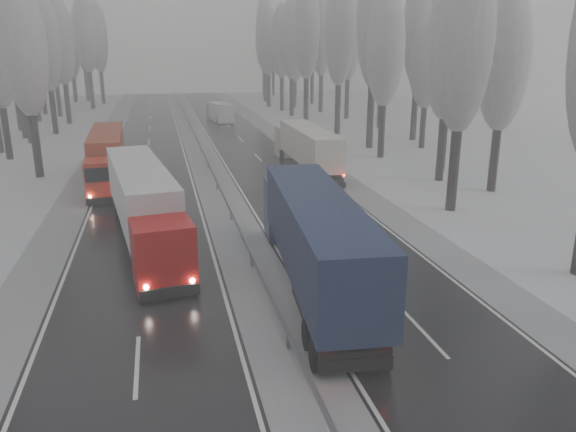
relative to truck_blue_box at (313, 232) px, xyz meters
name	(u,v)px	position (x,y,z in m)	size (l,w,h in m)	color
carriageway_right	(304,206)	(2.96, 12.86, -2.55)	(7.50, 200.00, 0.03)	black
carriageway_left	(145,216)	(-7.54, 12.86, -2.55)	(7.50, 200.00, 0.03)	black
median_slush	(227,211)	(-2.29, 12.86, -2.55)	(3.00, 200.00, 0.04)	#9FA2A7
shoulder_right	(373,202)	(7.91, 12.86, -2.55)	(2.40, 200.00, 0.04)	#9FA2A7
shoulder_left	(63,221)	(-12.49, 12.86, -2.55)	(2.40, 200.00, 0.04)	#9FA2A7
median_guardrail	(227,203)	(-2.29, 12.84, -1.97)	(0.12, 200.00, 0.76)	slate
tree_18	(465,41)	(12.22, 9.89, 8.13)	(3.60, 3.60, 16.58)	black
tree_19	(505,61)	(17.73, 13.89, 6.85)	(3.60, 3.60, 14.57)	black
tree_20	(449,50)	(15.61, 18.02, 7.58)	(3.60, 3.60, 15.71)	black
tree_21	(452,26)	(17.83, 22.02, 9.43)	(3.60, 3.60, 18.62)	black
tree_22	(386,48)	(14.73, 28.46, 7.67)	(3.60, 3.60, 15.86)	black
tree_23	(427,63)	(21.02, 32.46, 6.20)	(3.60, 3.60, 13.55)	black
tree_24	(374,18)	(15.61, 33.88, 10.62)	(3.60, 3.60, 20.49)	black
tree_25	(420,27)	(22.52, 37.88, 9.95)	(3.60, 3.60, 19.44)	black
tree_26	(340,32)	(15.27, 44.13, 9.54)	(3.60, 3.60, 18.78)	black
tree_27	(383,39)	(22.42, 48.13, 8.79)	(3.60, 3.60, 17.62)	black
tree_28	(307,30)	(14.05, 54.81, 10.07)	(3.60, 3.60, 19.62)	black
tree_29	(349,38)	(21.42, 58.81, 9.11)	(3.60, 3.60, 18.11)	black
tree_30	(292,39)	(14.27, 64.56, 8.95)	(3.60, 3.60, 17.86)	black
tree_31	(322,37)	(20.19, 68.56, 9.41)	(3.60, 3.60, 18.58)	black
tree_32	(282,42)	(14.34, 72.07, 8.61)	(3.60, 3.60, 17.33)	black
tree_33	(294,54)	(17.48, 76.07, 6.69)	(3.60, 3.60, 14.33)	black
tree_34	(268,41)	(13.44, 79.17, 8.80)	(3.60, 3.60, 17.63)	black
tree_35	(313,39)	(22.65, 83.17, 9.20)	(3.60, 3.60, 18.25)	black
tree_36	(265,33)	(14.75, 89.02, 10.45)	(3.60, 3.60, 20.23)	black
tree_37	(295,46)	(21.73, 93.02, 8.00)	(3.60, 3.60, 16.37)	black
tree_38	(264,41)	(16.44, 99.58, 9.02)	(3.60, 3.60, 17.97)	black
tree_39	(273,47)	(19.26, 103.58, 7.88)	(3.60, 3.60, 16.19)	black
tree_62	(23,47)	(-16.24, 26.58, 7.79)	(3.60, 3.60, 16.04)	black
tree_66	(20,52)	(-20.45, 45.20, 7.27)	(3.60, 3.60, 15.23)	black
tree_67	(13,41)	(-21.84, 49.20, 8.46)	(3.60, 3.60, 17.09)	black
tree_68	(45,44)	(-18.87, 51.97, 8.18)	(3.60, 3.60, 16.65)	black
tree_69	(8,29)	(-23.71, 55.97, 9.89)	(3.60, 3.60, 19.35)	black
tree_70	(61,42)	(-18.62, 62.05, 8.46)	(3.60, 3.60, 17.09)	black
tree_71	(28,30)	(-23.38, 66.05, 10.06)	(3.60, 3.60, 19.61)	black
tree_72	(53,51)	(-21.22, 71.39, 7.19)	(3.60, 3.60, 15.11)	black
tree_73	(37,42)	(-24.11, 75.39, 8.54)	(3.60, 3.60, 17.22)	black
tree_74	(86,33)	(-17.36, 82.18, 10.11)	(3.60, 3.60, 19.68)	black
tree_75	(33,37)	(-26.49, 86.18, 9.42)	(3.60, 3.60, 18.60)	black
tree_76	(98,38)	(-16.34, 91.58, 9.39)	(3.60, 3.60, 18.55)	black
tree_77	(70,53)	(-21.95, 95.58, 6.69)	(3.60, 3.60, 14.32)	black
tree_78	(82,35)	(-19.85, 98.17, 10.02)	(3.60, 3.60, 19.55)	black
tree_79	(70,44)	(-22.62, 102.17, 8.44)	(3.60, 3.60, 17.07)	black
truck_blue_box	(313,232)	(0.00, 0.00, 0.00)	(4.08, 17.28, 4.40)	navy
truck_cream_box	(306,146)	(5.91, 23.69, -0.30)	(2.43, 15.14, 3.88)	#BBB5A5
box_truck_distant	(220,112)	(2.39, 59.37, -1.18)	(3.20, 7.54, 2.73)	silver
truck_red_white	(143,201)	(-7.38, 7.60, -0.14)	(4.70, 16.34, 4.16)	#AA0A09
truck_red_red	(107,153)	(-10.49, 23.72, -0.30)	(2.93, 15.20, 3.88)	red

